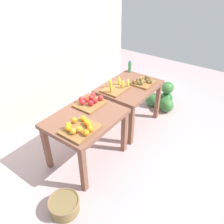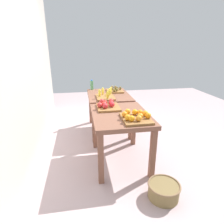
% 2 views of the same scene
% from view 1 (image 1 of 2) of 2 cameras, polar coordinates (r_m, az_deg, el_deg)
% --- Properties ---
extents(ground_plane, '(8.00, 8.00, 0.00)m').
position_cam_1_polar(ground_plane, '(3.88, -0.49, -6.60)').
color(ground_plane, '#B59EA0').
extents(back_wall, '(4.40, 0.12, 3.00)m').
position_cam_1_polar(back_wall, '(4.04, -17.03, 17.91)').
color(back_wall, '#BDB4A8').
rests_on(back_wall, ground_plane).
extents(display_table_left, '(1.04, 0.80, 0.77)m').
position_cam_1_polar(display_table_left, '(3.14, -6.63, -2.83)').
color(display_table_left, brown).
rests_on(display_table_left, ground_plane).
extents(display_table_right, '(1.04, 0.80, 0.77)m').
position_cam_1_polar(display_table_right, '(3.89, 4.39, 5.19)').
color(display_table_right, brown).
rests_on(display_table_right, ground_plane).
extents(orange_bin, '(0.44, 0.38, 0.11)m').
position_cam_1_polar(orange_bin, '(2.81, -8.05, -3.96)').
color(orange_bin, olive).
rests_on(orange_bin, display_table_left).
extents(apple_bin, '(0.41, 0.35, 0.11)m').
position_cam_1_polar(apple_bin, '(3.30, -5.54, 2.61)').
color(apple_bin, olive).
rests_on(apple_bin, display_table_left).
extents(banana_crate, '(0.44, 0.32, 0.17)m').
position_cam_1_polar(banana_crate, '(3.68, 1.08, 6.18)').
color(banana_crate, olive).
rests_on(banana_crate, display_table_right).
extents(kiwi_bin, '(0.36, 0.32, 0.10)m').
position_cam_1_polar(kiwi_bin, '(3.90, 7.87, 7.48)').
color(kiwi_bin, olive).
rests_on(kiwi_bin, display_table_right).
extents(water_bottle, '(0.07, 0.07, 0.22)m').
position_cam_1_polar(water_bottle, '(4.30, 4.50, 11.26)').
color(water_bottle, '#4C8C59').
rests_on(water_bottle, display_table_right).
extents(watermelon_pile, '(0.64, 0.71, 0.51)m').
position_cam_1_polar(watermelon_pile, '(4.71, 12.65, 3.29)').
color(watermelon_pile, '#24622D').
rests_on(watermelon_pile, ground_plane).
extents(wicker_basket, '(0.38, 0.38, 0.19)m').
position_cam_1_polar(wicker_basket, '(2.97, -11.97, -21.99)').
color(wicker_basket, olive).
rests_on(wicker_basket, ground_plane).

